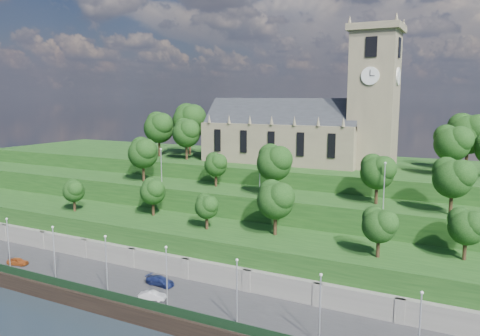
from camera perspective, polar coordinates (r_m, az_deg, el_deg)
The scene contains 17 objects.
ground at distance 60.71m, azimuth -8.64°, elevation -19.25°, with size 320.00×320.00×0.00m, color black.
promenade at distance 64.69m, azimuth -5.43°, elevation -16.36°, with size 160.00×12.00×2.00m, color #2D2D30.
quay_wall at distance 60.17m, azimuth -8.70°, elevation -18.34°, with size 160.00×0.50×2.20m, color black.
fence at distance 59.98m, azimuth -8.35°, elevation -16.83°, with size 160.00×0.10×1.20m, color black.
retaining_wall at distance 68.76m, azimuth -2.70°, elevation -13.40°, with size 160.00×2.10×5.00m.
embankment_lower at distance 73.18m, azimuth -0.31°, elevation -10.75°, with size 160.00×12.00×8.00m, color #1A4015.
embankment_upper at distance 82.03m, azimuth 3.26°, elevation -7.14°, with size 160.00×10.00×12.00m, color #1A4015.
hilltop at distance 100.69m, azimuth 8.13°, elevation -3.36°, with size 160.00×32.00×15.00m, color #1A4015.
church at distance 94.64m, azimuth 7.98°, elevation 5.07°, with size 38.60×12.35×27.60m.
trees_lower at distance 69.54m, azimuth 2.41°, elevation -4.33°, with size 67.71×8.39×8.22m.
trees_upper at distance 77.82m, azimuth 4.50°, elevation 0.67°, with size 60.92×8.01×8.67m.
trees_hilltop at distance 96.23m, azimuth 4.43°, elevation 4.83°, with size 72.47×16.47×11.89m.
lamp_posts_promenade at distance 60.91m, azimuth -8.95°, elevation -12.36°, with size 60.36×0.36×7.94m.
lamp_posts_upper at distance 77.17m, azimuth 2.42°, elevation -0.45°, with size 40.36×0.36×7.02m.
car_left at distance 83.16m, azimuth -25.48°, elevation -10.24°, with size 1.36×3.37×1.15m, color #9B4619.
car_middle at distance 64.40m, azimuth -10.64°, elevation -15.05°, with size 1.24×3.56×1.17m, color #AEACB1.
car_right at distance 68.78m, azimuth -9.71°, elevation -13.40°, with size 1.77×4.34×1.26m, color #151E4C.
Camera 1 is at (31.87, -43.21, 28.33)m, focal length 35.00 mm.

